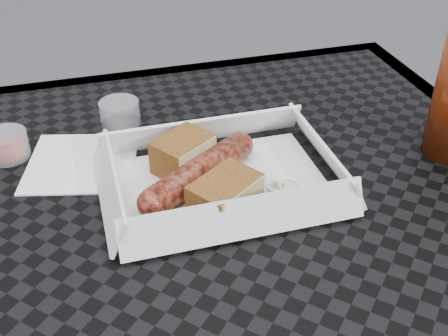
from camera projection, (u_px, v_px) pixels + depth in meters
name	position (u px, v px, depth m)	size (l,w,h in m)	color
patio_table	(202.00, 301.00, 0.57)	(0.80, 0.80, 0.74)	black
food_tray	(221.00, 184.00, 0.60)	(0.22, 0.15, 0.00)	white
bratwurst	(199.00, 172.00, 0.59)	(0.14, 0.11, 0.03)	maroon
bread_near	(183.00, 154.00, 0.61)	(0.06, 0.04, 0.04)	brown
bread_far	(225.00, 195.00, 0.56)	(0.07, 0.05, 0.04)	brown
veg_garnish	(288.00, 196.00, 0.58)	(0.03, 0.03, 0.00)	#E05009
napkin	(82.00, 162.00, 0.64)	(0.12, 0.12, 0.00)	white
condiment_cup_sauce	(6.00, 145.00, 0.64)	(0.05, 0.05, 0.03)	maroon
condiment_cup_empty	(120.00, 113.00, 0.70)	(0.05, 0.05, 0.03)	silver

